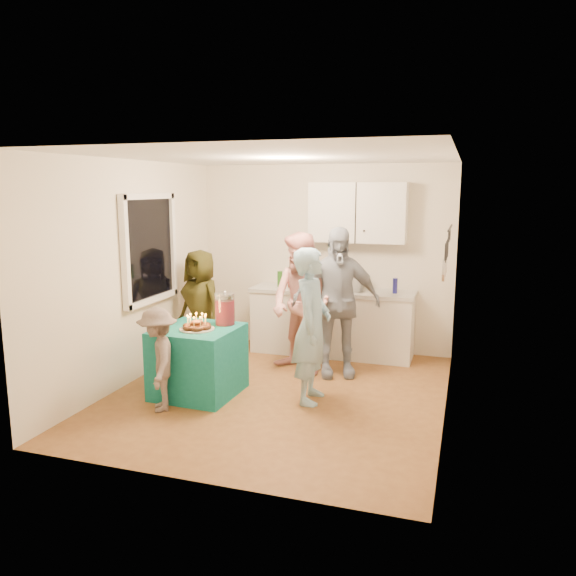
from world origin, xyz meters
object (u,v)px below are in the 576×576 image
(party_table, at_px, (198,361))
(woman_back_left, at_px, (201,305))
(woman_back_center, at_px, (302,304))
(child_near_left, at_px, (158,359))
(microwave, at_px, (343,280))
(punch_jar, at_px, (225,310))
(woman_back_right, at_px, (336,302))
(man_birthday, at_px, (312,326))
(counter, at_px, (332,324))

(party_table, distance_m, woman_back_left, 1.34)
(woman_back_center, height_order, child_near_left, woman_back_center)
(microwave, distance_m, party_table, 2.39)
(punch_jar, height_order, child_near_left, punch_jar)
(microwave, distance_m, woman_back_right, 0.87)
(man_birthday, relative_size, woman_back_center, 0.95)
(microwave, bearing_deg, man_birthday, -101.36)
(man_birthday, bearing_deg, microwave, -2.66)
(counter, bearing_deg, man_birthday, -83.58)
(punch_jar, bearing_deg, woman_back_right, 38.80)
(microwave, relative_size, party_table, 0.61)
(microwave, height_order, woman_back_left, woman_back_left)
(man_birthday, relative_size, woman_back_left, 1.13)
(counter, xyz_separation_m, woman_back_left, (-1.60, -0.79, 0.31))
(man_birthday, bearing_deg, child_near_left, 112.88)
(counter, bearing_deg, woman_back_left, -153.81)
(counter, bearing_deg, party_table, -118.31)
(woman_back_center, bearing_deg, party_table, -104.90)
(woman_back_center, xyz_separation_m, woman_back_right, (0.43, 0.04, 0.04))
(counter, relative_size, punch_jar, 6.47)
(woman_back_right, bearing_deg, party_table, -160.82)
(microwave, relative_size, woman_back_right, 0.28)
(woman_back_center, relative_size, woman_back_right, 0.96)
(counter, height_order, party_table, counter)
(punch_jar, bearing_deg, woman_back_left, 129.68)
(man_birthday, height_order, woman_back_left, man_birthday)
(woman_back_left, bearing_deg, woman_back_right, 21.78)
(woman_back_center, bearing_deg, microwave, 95.00)
(microwave, height_order, child_near_left, microwave)
(counter, height_order, woman_back_center, woman_back_center)
(counter, height_order, man_birthday, man_birthday)
(man_birthday, bearing_deg, punch_jar, 83.53)
(punch_jar, xyz_separation_m, child_near_left, (-0.41, -0.77, -0.39))
(man_birthday, height_order, woman_back_center, woman_back_center)
(punch_jar, height_order, woman_back_left, woman_back_left)
(microwave, relative_size, punch_jar, 1.52)
(punch_jar, xyz_separation_m, woman_back_right, (1.08, 0.87, -0.02))
(party_table, distance_m, child_near_left, 0.59)
(woman_back_center, relative_size, child_near_left, 1.62)
(man_birthday, xyz_separation_m, woman_back_left, (-1.80, 0.97, -0.09))
(microwave, distance_m, child_near_left, 2.90)
(party_table, distance_m, woman_back_right, 1.79)
(party_table, bearing_deg, microwave, 58.44)
(microwave, bearing_deg, woman_back_left, -168.76)
(woman_back_left, bearing_deg, punch_jar, -26.47)
(woman_back_center, xyz_separation_m, child_near_left, (-1.06, -1.60, -0.33))
(man_birthday, distance_m, child_near_left, 1.63)
(microwave, xyz_separation_m, woman_back_center, (-0.32, -0.89, -0.18))
(party_table, height_order, man_birthday, man_birthday)
(microwave, xyz_separation_m, woman_back_left, (-1.75, -0.79, -0.31))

